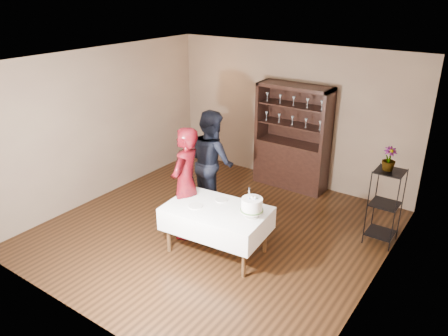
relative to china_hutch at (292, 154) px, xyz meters
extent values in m
plane|color=black|center=(-0.20, -2.25, -0.66)|extent=(5.00, 5.00, 0.00)
plane|color=silver|center=(-0.20, -2.25, 2.04)|extent=(5.00, 5.00, 0.00)
cube|color=brown|center=(-0.20, 0.25, 0.69)|extent=(5.00, 0.02, 2.70)
cube|color=brown|center=(-2.70, -2.25, 0.69)|extent=(0.02, 5.00, 2.70)
cube|color=brown|center=(2.30, -2.25, 0.69)|extent=(0.02, 5.00, 2.70)
cube|color=black|center=(0.00, -0.01, -0.21)|extent=(1.40, 0.48, 0.90)
cube|color=black|center=(0.00, 0.21, 0.79)|extent=(1.40, 0.03, 1.10)
cube|color=black|center=(0.00, -0.01, 1.31)|extent=(1.40, 0.48, 0.06)
cube|color=black|center=(0.00, -0.01, 0.59)|extent=(1.28, 0.42, 0.02)
cube|color=black|center=(0.00, -0.01, 0.96)|extent=(1.28, 0.42, 0.02)
cylinder|color=black|center=(1.88, -1.25, -0.06)|extent=(0.02, 0.02, 1.20)
cylinder|color=black|center=(2.28, -1.25, -0.06)|extent=(0.02, 0.02, 1.20)
cylinder|color=black|center=(1.88, -0.85, -0.06)|extent=(0.02, 0.02, 1.20)
cylinder|color=black|center=(2.28, -0.85, -0.06)|extent=(0.02, 0.02, 1.20)
cube|color=black|center=(2.08, -1.05, -0.51)|extent=(0.40, 0.40, 0.02)
cube|color=black|center=(2.08, -1.05, -0.01)|extent=(0.40, 0.40, 0.01)
cube|color=black|center=(2.08, -1.05, 0.52)|extent=(0.40, 0.40, 0.02)
cube|color=white|center=(0.18, -2.72, -0.10)|extent=(1.54, 1.03, 0.34)
cylinder|color=#462E1A|center=(-0.41, -3.12, -0.32)|extent=(0.06, 0.06, 0.69)
cylinder|color=#462E1A|center=(0.83, -3.01, -0.32)|extent=(0.06, 0.06, 0.69)
cylinder|color=#462E1A|center=(-0.47, -2.44, -0.32)|extent=(0.06, 0.06, 0.69)
cylinder|color=#462E1A|center=(0.77, -2.32, -0.32)|extent=(0.06, 0.06, 0.69)
imported|color=#32040F|center=(-0.50, -2.59, 0.23)|extent=(0.55, 0.72, 1.78)
imported|color=black|center=(-0.68, -1.67, 0.23)|extent=(1.08, 0.99, 1.80)
cylinder|color=silver|center=(0.72, -2.65, 0.07)|extent=(0.18, 0.18, 0.01)
cylinder|color=silver|center=(0.72, -2.65, 0.11)|extent=(0.05, 0.05, 0.09)
cylinder|color=silver|center=(0.72, -2.65, 0.16)|extent=(0.32, 0.32, 0.01)
cylinder|color=#446932|center=(0.72, -2.65, 0.18)|extent=(0.32, 0.32, 0.02)
cylinder|color=white|center=(0.72, -2.65, 0.26)|extent=(0.36, 0.36, 0.18)
sphere|color=#5069AC|center=(0.75, -2.65, 0.36)|extent=(0.02, 0.02, 0.02)
cube|color=silver|center=(0.69, -2.67, 0.41)|extent=(0.02, 0.02, 0.13)
cube|color=black|center=(0.69, -2.67, 0.49)|extent=(0.02, 0.02, 0.05)
cylinder|color=silver|center=(-0.10, -2.86, 0.07)|extent=(0.26, 0.26, 0.01)
cylinder|color=silver|center=(0.10, -2.49, 0.07)|extent=(0.20, 0.20, 0.01)
imported|color=#446932|center=(2.04, -1.05, 0.70)|extent=(0.28, 0.28, 0.35)
camera|label=1|loc=(3.42, -7.18, 3.03)|focal=35.00mm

